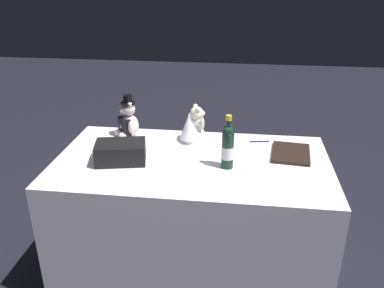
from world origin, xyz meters
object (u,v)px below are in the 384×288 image
object	(u,v)px
signing_pen	(260,141)
guestbook	(291,153)
gift_case_black	(121,152)
teddy_bear_bride	(194,126)
champagne_bottle	(228,146)
teddy_bear_groom	(128,121)

from	to	relation	value
signing_pen	guestbook	size ratio (longest dim) A/B	0.46
signing_pen	gift_case_black	xyz separation A→B (m)	(-0.79, -0.37, 0.05)
teddy_bear_bride	guestbook	xyz separation A→B (m)	(0.59, -0.13, -0.09)
gift_case_black	guestbook	distance (m)	0.99
champagne_bottle	guestbook	size ratio (longest dim) A/B	1.07
teddy_bear_bride	gift_case_black	size ratio (longest dim) A/B	0.77
signing_pen	guestbook	bearing A→B (deg)	-43.32
signing_pen	gift_case_black	distance (m)	0.88
champagne_bottle	teddy_bear_bride	bearing A→B (deg)	123.84
gift_case_black	guestbook	xyz separation A→B (m)	(0.97, 0.21, -0.05)
gift_case_black	guestbook	bearing A→B (deg)	12.30
champagne_bottle	guestbook	bearing A→B (deg)	29.37
teddy_bear_groom	guestbook	xyz separation A→B (m)	(1.02, -0.15, -0.09)
champagne_bottle	guestbook	world-z (taller)	champagne_bottle
champagne_bottle	gift_case_black	world-z (taller)	champagne_bottle
teddy_bear_bride	guestbook	size ratio (longest dim) A/B	0.83
champagne_bottle	guestbook	distance (m)	0.44
gift_case_black	signing_pen	bearing A→B (deg)	25.30
champagne_bottle	gift_case_black	xyz separation A→B (m)	(-0.60, -0.00, -0.07)
teddy_bear_groom	teddy_bear_bride	size ratio (longest dim) A/B	1.17
champagne_bottle	signing_pen	size ratio (longest dim) A/B	2.34
teddy_bear_groom	teddy_bear_bride	world-z (taller)	teddy_bear_groom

